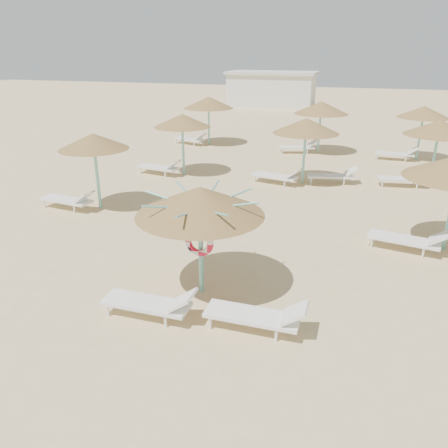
% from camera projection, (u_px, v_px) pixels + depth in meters
% --- Properties ---
extents(ground, '(120.00, 120.00, 0.00)m').
position_uv_depth(ground, '(216.00, 294.00, 10.07)').
color(ground, '#D7B983').
rests_on(ground, ground).
extents(main_palapa, '(2.83, 2.83, 2.54)m').
position_uv_depth(main_palapa, '(200.00, 202.00, 9.38)').
color(main_palapa, '#70C3BB').
rests_on(main_palapa, ground).
extents(lounger_main_a, '(2.00, 0.61, 0.73)m').
position_uv_depth(lounger_main_a, '(152.00, 303.00, 9.06)').
color(lounger_main_a, white).
rests_on(lounger_main_a, ground).
extents(lounger_main_b, '(2.03, 0.62, 0.74)m').
position_uv_depth(lounger_main_b, '(259.00, 315.00, 8.63)').
color(lounger_main_b, white).
rests_on(lounger_main_b, ground).
extents(palapa_field, '(14.89, 14.65, 2.72)m').
position_uv_depth(palapa_field, '(304.00, 122.00, 18.81)').
color(palapa_field, '#70C3BB').
rests_on(palapa_field, ground).
extents(service_hut, '(8.40, 4.40, 3.25)m').
position_uv_depth(service_hut, '(272.00, 89.00, 42.10)').
color(service_hut, silver).
rests_on(service_hut, ground).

